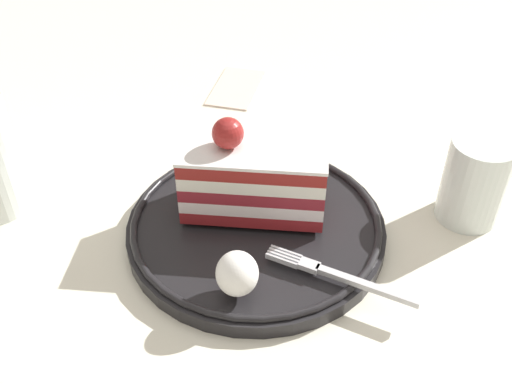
# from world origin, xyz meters

# --- Properties ---
(ground_plane) EXTENTS (2.40, 2.40, 0.00)m
(ground_plane) POSITION_xyz_m (0.00, 0.00, 0.00)
(ground_plane) COLOR silver
(dessert_plate) EXTENTS (0.22, 0.22, 0.02)m
(dessert_plate) POSITION_xyz_m (-0.03, -0.02, 0.01)
(dessert_plate) COLOR black
(dessert_plate) RESTS_ON ground_plane
(cake_slice) EXTENTS (0.13, 0.12, 0.09)m
(cake_slice) POSITION_xyz_m (-0.03, -0.04, 0.05)
(cake_slice) COLOR maroon
(cake_slice) RESTS_ON dessert_plate
(whipped_cream_dollop) EXTENTS (0.03, 0.03, 0.04)m
(whipped_cream_dollop) POSITION_xyz_m (0.03, 0.03, 0.04)
(whipped_cream_dollop) COLOR white
(whipped_cream_dollop) RESTS_ON dessert_plate
(fork) EXTENTS (0.06, 0.11, 0.00)m
(fork) POSITION_xyz_m (-0.04, 0.07, 0.02)
(fork) COLOR silver
(fork) RESTS_ON dessert_plate
(drink_glass_far) EXTENTS (0.05, 0.05, 0.08)m
(drink_glass_far) POSITION_xyz_m (-0.19, 0.07, 0.04)
(drink_glass_far) COLOR white
(drink_glass_far) RESTS_ON ground_plane
(folded_napkin) EXTENTS (0.10, 0.10, 0.00)m
(folded_napkin) POSITION_xyz_m (-0.16, -0.24, 0.00)
(folded_napkin) COLOR beige
(folded_napkin) RESTS_ON ground_plane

